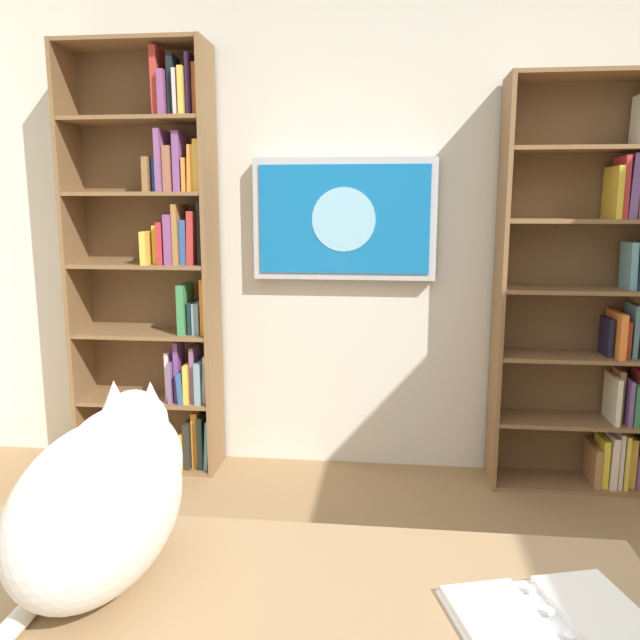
# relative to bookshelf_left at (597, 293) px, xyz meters

# --- Properties ---
(wall_back) EXTENTS (4.52, 0.06, 2.70)m
(wall_back) POSITION_rel_bookshelf_left_xyz_m (1.21, -0.17, 0.35)
(wall_back) COLOR silver
(wall_back) RESTS_ON ground
(bookshelf_left) EXTENTS (0.78, 0.28, 2.03)m
(bookshelf_left) POSITION_rel_bookshelf_left_xyz_m (0.00, 0.00, 0.00)
(bookshelf_left) COLOR brown
(bookshelf_left) RESTS_ON ground
(bookshelf_right) EXTENTS (0.76, 0.28, 2.23)m
(bookshelf_right) POSITION_rel_bookshelf_left_xyz_m (2.23, 0.00, 0.12)
(bookshelf_right) COLOR brown
(bookshelf_right) RESTS_ON ground
(wall_mounted_tv) EXTENTS (0.95, 0.07, 0.62)m
(wall_mounted_tv) POSITION_rel_bookshelf_left_xyz_m (1.26, -0.09, 0.35)
(wall_mounted_tv) COLOR #B7B7BC
(cat) EXTENTS (0.27, 0.63, 0.35)m
(cat) POSITION_rel_bookshelf_left_xyz_m (1.54, 2.17, -0.10)
(cat) COLOR white
(cat) RESTS_ON desk
(open_binder) EXTENTS (0.38, 0.30, 0.02)m
(open_binder) POSITION_rel_bookshelf_left_xyz_m (0.73, 2.23, -0.26)
(open_binder) COLOR white
(open_binder) RESTS_ON desk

